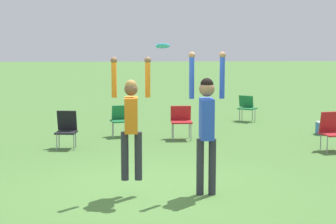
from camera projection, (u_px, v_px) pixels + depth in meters
The scene contains 10 objects.
ground_plane at pixel (151, 191), 9.19m from camera, with size 120.00×120.00×0.00m, color #4C7A38.
person_jumping at pixel (131, 116), 8.76m from camera, with size 0.63×0.47×1.94m.
person_defending at pixel (207, 119), 8.83m from camera, with size 0.58×0.43×2.28m.
frisbee at pixel (163, 46), 8.73m from camera, with size 0.22×0.22×0.08m.
camping_chair_0 at pixel (67, 127), 12.84m from camera, with size 0.50×0.54×0.86m.
camping_chair_1 at pixel (332, 129), 12.54m from camera, with size 0.61×0.66×0.87m.
camping_chair_2 at pixel (120, 118), 14.45m from camera, with size 0.56×0.60×0.80m.
camping_chair_3 at pixel (181, 119), 14.07m from camera, with size 0.51×0.55×0.82m.
camping_chair_5 at pixel (247, 106), 17.22m from camera, with size 0.65×0.72×0.78m.
cooler_box at pixel (325, 128), 14.81m from camera, with size 0.44×0.30×0.33m.
Camera 1 is at (-0.23, -8.96, 2.43)m, focal length 60.00 mm.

